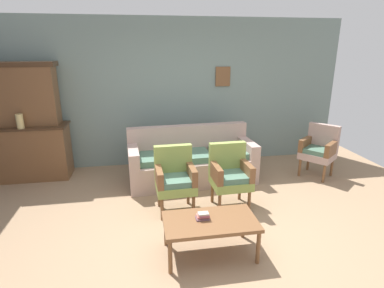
{
  "coord_description": "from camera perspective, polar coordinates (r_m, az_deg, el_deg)",
  "views": [
    {
      "loc": [
        -0.67,
        -3.17,
        2.19
      ],
      "look_at": [
        0.05,
        1.03,
        0.85
      ],
      "focal_mm": 29.12,
      "sensor_mm": 36.0,
      "label": 1
    }
  ],
  "objects": [
    {
      "name": "coffee_table",
      "position": [
        3.45,
        3.36,
        -14.34
      ],
      "size": [
        1.0,
        0.56,
        0.42
      ],
      "color": "brown",
      "rests_on": "ground"
    },
    {
      "name": "ground_plane",
      "position": [
        3.91,
        1.97,
        -16.58
      ],
      "size": [
        7.68,
        7.68,
        0.0
      ],
      "primitive_type": "plane",
      "color": "#997A5B"
    },
    {
      "name": "wingback_chair_by_fireplace",
      "position": [
        5.83,
        22.24,
        -0.73
      ],
      "size": [
        0.71,
        0.71,
        0.9
      ],
      "color": "tan",
      "rests_on": "ground"
    },
    {
      "name": "armchair_near_cabinet",
      "position": [
        4.25,
        -3.16,
        -6.0
      ],
      "size": [
        0.54,
        0.51,
        0.9
      ],
      "color": "#849947",
      "rests_on": "ground"
    },
    {
      "name": "wall_back_with_decor",
      "position": [
        5.9,
        -3.09,
        9.25
      ],
      "size": [
        6.4,
        0.09,
        2.7
      ],
      "color": "gray",
      "rests_on": "ground"
    },
    {
      "name": "armchair_near_couch_end",
      "position": [
        4.4,
        6.96,
        -5.3
      ],
      "size": [
        0.53,
        0.5,
        0.9
      ],
      "color": "#849947",
      "rests_on": "ground"
    },
    {
      "name": "book_stack_on_table",
      "position": [
        3.42,
        2.02,
        -13.03
      ],
      "size": [
        0.15,
        0.11,
        0.08
      ],
      "color": "#6A4852",
      "rests_on": "coffee_table"
    },
    {
      "name": "cabinet_upper_hutch",
      "position": [
        5.84,
        -27.89,
        8.18
      ],
      "size": [
        0.99,
        0.38,
        1.03
      ],
      "color": "brown",
      "rests_on": "side_cabinet"
    },
    {
      "name": "side_cabinet",
      "position": [
        5.97,
        -26.79,
        -1.27
      ],
      "size": [
        1.16,
        0.55,
        0.93
      ],
      "color": "brown",
      "rests_on": "ground"
    },
    {
      "name": "floor_vase_by_wall",
      "position": [
        6.66,
        22.75,
        -0.38
      ],
      "size": [
        0.18,
        0.18,
        0.62
      ],
      "primitive_type": "cylinder",
      "color": "olive",
      "rests_on": "ground"
    },
    {
      "name": "floral_couch",
      "position": [
        5.26,
        -0.08,
        -3.32
      ],
      "size": [
        2.12,
        0.91,
        0.9
      ],
      "color": "tan",
      "rests_on": "ground"
    },
    {
      "name": "vase_on_cabinet",
      "position": [
        5.69,
        -28.99,
        3.66
      ],
      "size": [
        0.11,
        0.11,
        0.24
      ],
      "primitive_type": "cylinder",
      "color": "#D6BC77",
      "rests_on": "side_cabinet"
    }
  ]
}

